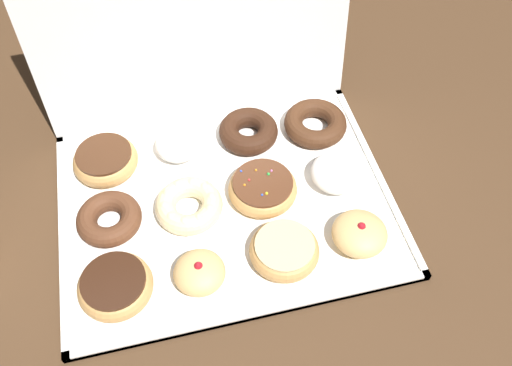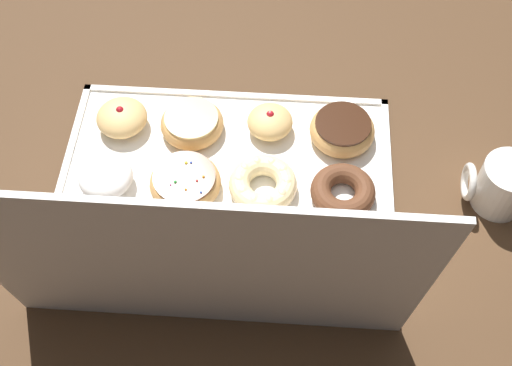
{
  "view_description": "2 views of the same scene",
  "coord_description": "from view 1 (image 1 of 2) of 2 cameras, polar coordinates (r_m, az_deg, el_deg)",
  "views": [
    {
      "loc": [
        -0.08,
        -0.54,
        0.78
      ],
      "look_at": [
        0.06,
        0.01,
        0.03
      ],
      "focal_mm": 37.75,
      "sensor_mm": 36.0,
      "label": 1
    },
    {
      "loc": [
        -0.09,
        0.61,
        0.95
      ],
      "look_at": [
        -0.06,
        0.02,
        0.06
      ],
      "focal_mm": 46.48,
      "sensor_mm": 36.0,
      "label": 2
    }
  ],
  "objects": [
    {
      "name": "jelly_filled_donut_1",
      "position": [
        0.85,
        -6.01,
        -9.41
      ],
      "size": [
        0.08,
        0.08,
        0.05
      ],
      "color": "#E5B770",
      "rests_on": "donut_box"
    },
    {
      "name": "chocolate_cake_ring_donut_10",
      "position": [
        1.02,
        -0.8,
        5.5
      ],
      "size": [
        0.11,
        0.11,
        0.04
      ],
      "color": "#381E11",
      "rests_on": "donut_box"
    },
    {
      "name": "box_lid_open",
      "position": [
        0.98,
        -6.69,
        16.18
      ],
      "size": [
        0.57,
        0.06,
        0.4
      ],
      "primitive_type": "cube",
      "rotation": [
        1.45,
        0.0,
        0.0
      ],
      "color": "white",
      "rests_on": "ground"
    },
    {
      "name": "ground_plane",
      "position": [
        0.95,
        -3.13,
        -2.36
      ],
      "size": [
        3.0,
        3.0,
        0.0
      ],
      "primitive_type": "plane",
      "color": "#4C331E"
    },
    {
      "name": "chocolate_frosted_donut_0",
      "position": [
        0.86,
        -14.68,
        -10.49
      ],
      "size": [
        0.12,
        0.12,
        0.04
      ],
      "color": "tan",
      "rests_on": "donut_box"
    },
    {
      "name": "powdered_filled_donut_9",
      "position": [
        1.0,
        -8.26,
        4.13
      ],
      "size": [
        0.08,
        0.08,
        0.05
      ],
      "color": "white",
      "rests_on": "donut_box"
    },
    {
      "name": "sprinkle_donut_6",
      "position": [
        0.93,
        0.74,
        -0.63
      ],
      "size": [
        0.12,
        0.12,
        0.04
      ],
      "color": "tan",
      "rests_on": "donut_box"
    },
    {
      "name": "chocolate_cake_ring_donut_4",
      "position": [
        0.93,
        -15.28,
        -3.89
      ],
      "size": [
        0.11,
        0.11,
        0.03
      ],
      "color": "#59331E",
      "rests_on": "donut_box"
    },
    {
      "name": "chocolate_frosted_donut_8",
      "position": [
        1.01,
        -15.67,
        2.36
      ],
      "size": [
        0.12,
        0.12,
        0.04
      ],
      "color": "tan",
      "rests_on": "donut_box"
    },
    {
      "name": "glazed_ring_donut_2",
      "position": [
        0.87,
        3.02,
        -7.1
      ],
      "size": [
        0.11,
        0.11,
        0.04
      ],
      "color": "tan",
      "rests_on": "donut_box"
    },
    {
      "name": "donut_box",
      "position": [
        0.94,
        -3.14,
        -2.18
      ],
      "size": [
        0.57,
        0.44,
        0.01
      ],
      "color": "white",
      "rests_on": "ground"
    },
    {
      "name": "cruller_donut_5",
      "position": [
        0.92,
        -7.13,
        -2.35
      ],
      "size": [
        0.12,
        0.12,
        0.04
      ],
      "color": "beige",
      "rests_on": "donut_box"
    },
    {
      "name": "powdered_filled_donut_7",
      "position": [
        0.96,
        8.5,
        1.2
      ],
      "size": [
        0.09,
        0.09,
        0.05
      ],
      "color": "white",
      "rests_on": "donut_box"
    },
    {
      "name": "chocolate_cake_ring_donut_11",
      "position": [
        1.04,
        6.3,
        6.3
      ],
      "size": [
        0.12,
        0.12,
        0.04
      ],
      "color": "#472816",
      "rests_on": "donut_box"
    },
    {
      "name": "jelly_filled_donut_3",
      "position": [
        0.89,
        10.91,
        -5.27
      ],
      "size": [
        0.09,
        0.09,
        0.05
      ],
      "color": "#E5B770",
      "rests_on": "donut_box"
    }
  ]
}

